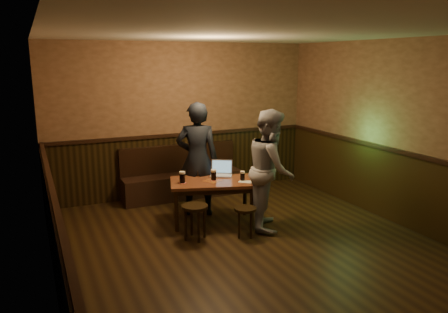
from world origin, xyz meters
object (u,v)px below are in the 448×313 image
at_px(pub_table, 212,186).
at_px(pint_right, 242,176).
at_px(stool_left, 195,212).
at_px(pint_left, 182,177).
at_px(laptop, 221,172).
at_px(stool_right, 245,213).
at_px(pint_mid, 214,175).
at_px(person_suit, 197,159).
at_px(bench, 182,180).
at_px(person_grey, 271,169).

distance_m(pub_table, pint_right, 0.49).
height_order(stool_left, pint_left, pint_left).
relative_size(pub_table, laptop, 3.32).
bearing_deg(pint_left, pub_table, -8.90).
height_order(stool_right, laptop, laptop).
distance_m(pint_left, pint_mid, 0.49).
distance_m(pub_table, person_suit, 0.59).
xyz_separation_m(stool_right, pint_left, (-0.68, 0.75, 0.42)).
relative_size(bench, pint_mid, 13.06).
height_order(pint_mid, laptop, laptop).
bearing_deg(pint_left, pint_mid, -6.54).
bearing_deg(person_suit, laptop, 163.89).
distance_m(stool_left, laptop, 1.08).
bearing_deg(bench, pint_right, -75.41).
bearing_deg(person_grey, pint_right, 74.14).
bearing_deg(stool_left, laptop, 44.67).
bearing_deg(pub_table, stool_left, -117.68).
height_order(pint_left, pint_right, pint_left).
distance_m(bench, pint_right, 1.75).
xyz_separation_m(stool_left, pint_mid, (0.50, 0.50, 0.36)).
distance_m(bench, person_suit, 1.15).
bearing_deg(pub_table, bench, 106.75).
distance_m(stool_right, pint_right, 0.68).
bearing_deg(person_suit, pint_left, 68.21).
distance_m(stool_right, pint_left, 1.10).
relative_size(bench, pint_right, 14.87).
xyz_separation_m(bench, pub_table, (0.00, -1.46, 0.28)).
height_order(bench, person_suit, person_suit).
bearing_deg(stool_right, person_grey, 20.25).
height_order(pint_left, laptop, laptop).
xyz_separation_m(pint_left, pint_mid, (0.49, -0.06, -0.01)).
bearing_deg(stool_right, pint_right, 67.78).
distance_m(pint_left, pint_right, 0.92).
relative_size(pint_mid, pint_right, 1.14).
bearing_deg(pint_left, stool_right, -47.96).
bearing_deg(stool_right, bench, 95.86).
height_order(pint_right, person_grey, person_grey).
relative_size(pub_table, stool_left, 2.84).
relative_size(pub_table, pint_mid, 8.44).
xyz_separation_m(stool_right, person_grey, (0.52, 0.19, 0.55)).
relative_size(pint_left, person_suit, 0.10).
relative_size(stool_right, pint_mid, 2.55).
bearing_deg(person_grey, pint_mid, 83.68).
relative_size(stool_right, pint_left, 2.40).
distance_m(pint_mid, laptop, 0.32).
height_order(pub_table, laptop, laptop).
relative_size(bench, stool_right, 5.13).
xyz_separation_m(pint_right, laptop, (-0.17, 0.41, -0.01)).
relative_size(bench, stool_left, 4.40).
bearing_deg(pint_right, person_grey, -44.75).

